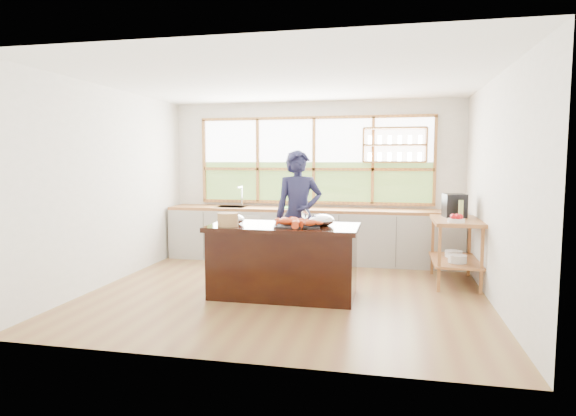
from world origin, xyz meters
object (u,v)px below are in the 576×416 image
(cook, at_px, (299,215))
(espresso_machine, at_px, (454,206))
(island, at_px, (284,260))
(wicker_basket, at_px, (228,220))

(cook, xyz_separation_m, espresso_machine, (2.17, 0.45, 0.14))
(island, relative_size, cook, 1.00)
(cook, bearing_deg, island, -109.92)
(island, xyz_separation_m, wicker_basket, (-0.64, -0.24, 0.53))
(cook, distance_m, espresso_machine, 2.22)
(island, relative_size, wicker_basket, 7.22)
(island, bearing_deg, espresso_machine, 31.46)
(cook, xyz_separation_m, wicker_basket, (-0.67, -1.13, 0.06))
(island, distance_m, wicker_basket, 0.87)
(espresso_machine, distance_m, wicker_basket, 3.24)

